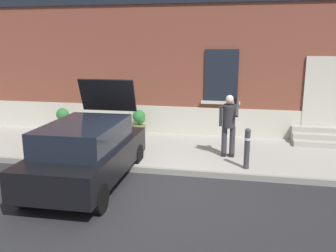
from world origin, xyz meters
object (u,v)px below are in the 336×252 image
object	(u,v)px
hatchback_car_black	(87,151)
person_on_phone	(229,122)
planter_cream	(63,119)
planter_olive	(139,122)
bollard_near_person	(247,147)

from	to	relation	value
hatchback_car_black	person_on_phone	xyz separation A→B (m)	(3.14, 2.28, 0.35)
planter_cream	planter_olive	distance (m)	2.75
planter_cream	planter_olive	world-z (taller)	same
hatchback_car_black	person_on_phone	world-z (taller)	hatchback_car_black
person_on_phone	planter_olive	xyz separation A→B (m)	(-3.10, 1.95, -0.54)
bollard_near_person	planter_cream	world-z (taller)	bollard_near_person
bollard_near_person	planter_cream	distance (m)	6.87
bollard_near_person	person_on_phone	xyz separation A→B (m)	(-0.50, 0.88, 0.44)
person_on_phone	planter_olive	distance (m)	3.71
hatchback_car_black	planter_cream	size ratio (longest dim) A/B	4.76
person_on_phone	planter_cream	world-z (taller)	person_on_phone
hatchback_car_black	planter_cream	world-z (taller)	hatchback_car_black
hatchback_car_black	bollard_near_person	xyz separation A→B (m)	(3.64, 1.40, -0.09)
bollard_near_person	hatchback_car_black	bearing A→B (deg)	-158.87
planter_cream	planter_olive	xyz separation A→B (m)	(2.74, 0.19, 0.00)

